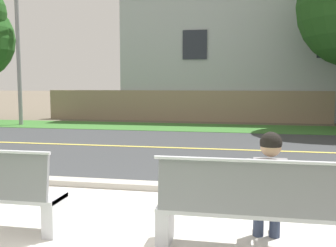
# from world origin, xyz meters

# --- Properties ---
(ground_plane) EXTENTS (140.00, 140.00, 0.00)m
(ground_plane) POSITION_xyz_m (0.00, 8.00, 0.00)
(ground_plane) COLOR #665B4C
(sidewalk_pavement) EXTENTS (44.00, 3.60, 0.01)m
(sidewalk_pavement) POSITION_xyz_m (0.00, 0.40, 0.01)
(sidewalk_pavement) COLOR beige
(sidewalk_pavement) RESTS_ON ground_plane
(curb_edge) EXTENTS (44.00, 0.30, 0.11)m
(curb_edge) POSITION_xyz_m (0.00, 2.35, 0.06)
(curb_edge) COLOR #ADA89E
(curb_edge) RESTS_ON ground_plane
(street_asphalt) EXTENTS (52.00, 8.00, 0.01)m
(street_asphalt) POSITION_xyz_m (0.00, 6.50, 0.00)
(street_asphalt) COLOR #383A3D
(street_asphalt) RESTS_ON ground_plane
(road_centre_line) EXTENTS (48.00, 0.14, 0.01)m
(road_centre_line) POSITION_xyz_m (0.00, 6.50, 0.01)
(road_centre_line) COLOR #E0CC4C
(road_centre_line) RESTS_ON ground_plane
(far_verge_grass) EXTENTS (48.00, 2.80, 0.02)m
(far_verge_grass) POSITION_xyz_m (0.00, 11.44, 0.01)
(far_verge_grass) COLOR #38702D
(far_verge_grass) RESTS_ON ground_plane
(bench_right) EXTENTS (2.02, 0.48, 1.01)m
(bench_right) POSITION_xyz_m (1.59, 0.20, 0.46)
(bench_right) COLOR silver
(bench_right) RESTS_ON ground_plane
(seated_person_grey) EXTENTS (0.52, 0.68, 1.25)m
(seated_person_grey) POSITION_xyz_m (1.74, 0.38, 0.68)
(seated_person_grey) COLOR #333D56
(seated_person_grey) RESTS_ON ground_plane
(streetlamp) EXTENTS (0.24, 2.10, 6.83)m
(streetlamp) POSITION_xyz_m (-7.68, 11.24, 3.92)
(streetlamp) COLOR gray
(streetlamp) RESTS_ON ground_plane
(garden_wall) EXTENTS (13.00, 0.36, 1.40)m
(garden_wall) POSITION_xyz_m (-1.30, 14.01, 0.70)
(garden_wall) COLOR gray
(garden_wall) RESTS_ON ground_plane
(house_across_street) EXTENTS (13.80, 6.91, 6.87)m
(house_across_street) POSITION_xyz_m (2.09, 17.21, 3.48)
(house_across_street) COLOR #A3ADB2
(house_across_street) RESTS_ON ground_plane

